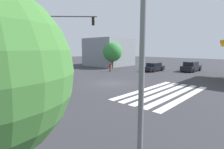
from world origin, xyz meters
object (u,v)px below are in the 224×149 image
traffic_signal_mast (43,34)px  tree_corner_c (113,52)px  car_2 (154,67)px  car_1 (191,67)px  street_light_pole_b (143,2)px  pedestrian (110,67)px

traffic_signal_mast → tree_corner_c: size_ratio=1.46×
traffic_signal_mast → car_2: 18.84m
car_1 → street_light_pole_b: 28.31m
street_light_pole_b → car_2: bearing=28.6°
car_1 → car_2: size_ratio=1.10×
pedestrian → street_light_pole_b: 24.65m
pedestrian → street_light_pole_b: street_light_pole_b is taller
car_2 → traffic_signal_mast: bearing=-7.4°
street_light_pole_b → tree_corner_c: bearing=44.2°
car_1 → tree_corner_c: bearing=114.5°
street_light_pole_b → tree_corner_c: street_light_pole_b is taller
pedestrian → tree_corner_c: 5.93m
pedestrian → car_1: bearing=90.8°
car_1 → car_2: bearing=132.3°
street_light_pole_b → traffic_signal_mast: bearing=73.0°
car_2 → tree_corner_c: size_ratio=0.87×
car_2 → tree_corner_c: 8.79m
traffic_signal_mast → car_1: (22.14, -8.02, -4.62)m
car_2 → street_light_pole_b: 26.28m
car_1 → tree_corner_c: (-5.65, 13.08, 2.44)m
tree_corner_c → car_1: bearing=-66.6°
car_1 → pedestrian: size_ratio=3.10×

